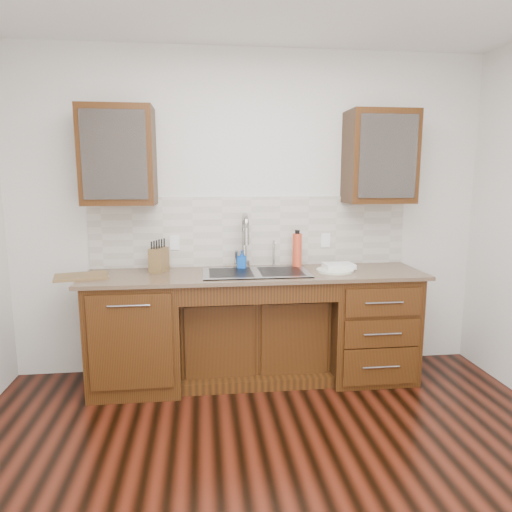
{
  "coord_description": "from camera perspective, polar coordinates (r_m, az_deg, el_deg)",
  "views": [
    {
      "loc": [
        -0.42,
        -2.12,
        1.66
      ],
      "look_at": [
        0.0,
        1.4,
        1.05
      ],
      "focal_mm": 32.0,
      "sensor_mm": 36.0,
      "label": 1
    }
  ],
  "objects": [
    {
      "name": "backsplash",
      "position": [
        3.91,
        -0.58,
        3.08
      ],
      "size": [
        2.7,
        0.02,
        0.59
      ],
      "primitive_type": "cube",
      "color": "beige",
      "rests_on": "wall_back"
    },
    {
      "name": "cup_left_b",
      "position": [
        3.74,
        -15.45,
        11.11
      ],
      "size": [
        0.11,
        0.11,
        0.09
      ],
      "primitive_type": "imported",
      "rotation": [
        0.0,
        0.0,
        0.12
      ],
      "color": "white",
      "rests_on": "upper_cabinet_left"
    },
    {
      "name": "cup_right_b",
      "position": [
        4.0,
        15.98,
        11.08
      ],
      "size": [
        0.13,
        0.13,
        0.1
      ],
      "primitive_type": "imported",
      "rotation": [
        0.0,
        0.0,
        0.13
      ],
      "color": "white",
      "rests_on": "upper_cabinet_right"
    },
    {
      "name": "outlet_left",
      "position": [
        3.89,
        -10.13,
        1.64
      ],
      "size": [
        0.08,
        0.01,
        0.12
      ],
      "primitive_type": "cube",
      "color": "white",
      "rests_on": "backsplash"
    },
    {
      "name": "ground",
      "position": [
        2.76,
        3.89,
        -28.64
      ],
      "size": [
        4.0,
        3.5,
        0.1
      ],
      "primitive_type": "cube",
      "color": "#40150B"
    },
    {
      "name": "upper_cabinet_left",
      "position": [
        3.76,
        -16.82,
        11.88
      ],
      "size": [
        0.55,
        0.34,
        0.75
      ],
      "primitive_type": "cube",
      "color": "#593014",
      "rests_on": "wall_back"
    },
    {
      "name": "faucet",
      "position": [
        3.81,
        -1.47,
        1.48
      ],
      "size": [
        0.04,
        0.04,
        0.4
      ],
      "primitive_type": "cylinder",
      "color": "#999993",
      "rests_on": "countertop"
    },
    {
      "name": "base_cabinet_right",
      "position": [
        4.0,
        13.71,
        -8.26
      ],
      "size": [
        0.7,
        0.62,
        0.88
      ],
      "primitive_type": "cube",
      "color": "#593014",
      "rests_on": "ground"
    },
    {
      "name": "soap_bottle",
      "position": [
        3.79,
        -1.78,
        -0.47
      ],
      "size": [
        0.08,
        0.09,
        0.15
      ],
      "primitive_type": "imported",
      "rotation": [
        0.0,
        0.0,
        -0.24
      ],
      "color": "#0D4BBB",
      "rests_on": "countertop"
    },
    {
      "name": "knife_block",
      "position": [
        3.76,
        -12.04,
        -0.47
      ],
      "size": [
        0.16,
        0.2,
        0.19
      ],
      "primitive_type": "cube",
      "rotation": [
        0.0,
        0.0,
        -0.32
      ],
      "color": "brown",
      "rests_on": "countertop"
    },
    {
      "name": "upper_cabinet_right",
      "position": [
        3.98,
        15.2,
        11.81
      ],
      "size": [
        0.55,
        0.34,
        0.75
      ],
      "primitive_type": "cube",
      "color": "#593014",
      "rests_on": "wall_back"
    },
    {
      "name": "base_cabinet_center",
      "position": [
        3.9,
        -0.23,
        -9.86
      ],
      "size": [
        1.2,
        0.44,
        0.7
      ],
      "primitive_type": "cube",
      "color": "#593014",
      "rests_on": "ground"
    },
    {
      "name": "countertop",
      "position": [
        3.65,
        -0.05,
        -2.33
      ],
      "size": [
        2.7,
        0.65,
        0.03
      ],
      "primitive_type": "cube",
      "color": "#84705B",
      "rests_on": "base_cabinet_left"
    },
    {
      "name": "outlet_right",
      "position": [
        4.03,
        8.68,
        1.95
      ],
      "size": [
        0.08,
        0.01,
        0.12
      ],
      "primitive_type": "cube",
      "color": "white",
      "rests_on": "backsplash"
    },
    {
      "name": "cutting_board",
      "position": [
        3.72,
        -20.99,
        -2.39
      ],
      "size": [
        0.44,
        0.36,
        0.02
      ],
      "primitive_type": "cube",
      "rotation": [
        0.0,
        0.0,
        0.24
      ],
      "color": "#915837",
      "rests_on": "countertop"
    },
    {
      "name": "water_bottle",
      "position": [
        3.86,
        5.16,
        0.69
      ],
      "size": [
        0.08,
        0.08,
        0.29
      ],
      "primitive_type": "cylinder",
      "rotation": [
        0.0,
        0.0,
        0.05
      ],
      "color": "red",
      "rests_on": "countertop"
    },
    {
      "name": "sink",
      "position": [
        3.65,
        -0.02,
        -3.46
      ],
      "size": [
        0.84,
        0.46,
        0.19
      ],
      "primitive_type": "cube",
      "color": "#9E9EA5",
      "rests_on": "countertop"
    },
    {
      "name": "filter_tap",
      "position": [
        3.87,
        2.21,
        0.39
      ],
      "size": [
        0.02,
        0.02,
        0.24
      ],
      "primitive_type": "cylinder",
      "color": "#999993",
      "rests_on": "countertop"
    },
    {
      "name": "dish_towel",
      "position": [
        3.82,
        10.3,
        -1.2
      ],
      "size": [
        0.25,
        0.19,
        0.04
      ],
      "primitive_type": "cube",
      "rotation": [
        0.0,
        0.0,
        0.05
      ],
      "color": "white",
      "rests_on": "plate"
    },
    {
      "name": "cup_left_a",
      "position": [
        3.78,
        -18.58,
        10.99
      ],
      "size": [
        0.16,
        0.16,
        0.1
      ],
      "primitive_type": "imported",
      "rotation": [
        0.0,
        0.0,
        -0.39
      ],
      "color": "white",
      "rests_on": "upper_cabinet_left"
    },
    {
      "name": "plate",
      "position": [
        3.75,
        9.83,
        -1.78
      ],
      "size": [
        0.33,
        0.33,
        0.02
      ],
      "primitive_type": "cylinder",
      "rotation": [
        0.0,
        0.0,
        -0.12
      ],
      "color": "beige",
      "rests_on": "countertop"
    },
    {
      "name": "base_cabinet_left",
      "position": [
        3.8,
        -14.64,
        -9.29
      ],
      "size": [
        0.7,
        0.62,
        0.88
      ],
      "primitive_type": "cube",
      "color": "#593014",
      "rests_on": "ground"
    },
    {
      "name": "cup_right_a",
      "position": [
        3.96,
        14.4,
        11.19
      ],
      "size": [
        0.18,
        0.18,
        0.11
      ],
      "primitive_type": "imported",
      "rotation": [
        0.0,
        0.0,
        0.38
      ],
      "color": "white",
      "rests_on": "upper_cabinet_right"
    },
    {
      "name": "wall_back",
      "position": [
        3.95,
        -0.68,
        5.27
      ],
      "size": [
        4.0,
        0.1,
        2.7
      ],
      "primitive_type": "cube",
      "color": "silver",
      "rests_on": "ground"
    }
  ]
}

